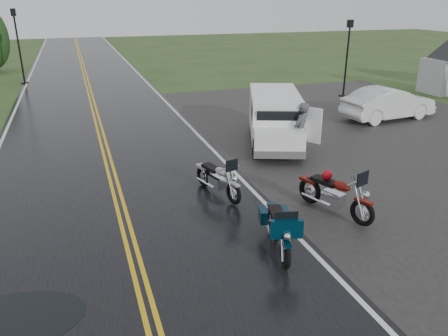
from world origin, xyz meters
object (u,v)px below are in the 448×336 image
(van_white, at_px, (256,131))
(person_at_van, at_px, (301,131))
(sedan_white, at_px, (388,104))
(motorcycle_red, at_px, (364,203))
(motorcycle_silver, at_px, (234,185))
(lamp_post_far_left, at_px, (19,47))
(lamp_post_far_right, at_px, (347,59))
(motorcycle_teal, at_px, (286,244))
(visitor_center, at_px, (448,52))

(van_white, distance_m, person_at_van, 1.55)
(van_white, height_order, sedan_white, van_white)
(motorcycle_red, distance_m, person_at_van, 5.09)
(motorcycle_red, relative_size, motorcycle_silver, 1.11)
(motorcycle_red, distance_m, van_white, 5.57)
(motorcycle_red, bearing_deg, sedan_white, 29.65)
(lamp_post_far_left, relative_size, lamp_post_far_right, 1.12)
(motorcycle_teal, bearing_deg, lamp_post_far_right, 67.99)
(motorcycle_silver, bearing_deg, person_at_van, 23.13)
(person_at_van, xyz_separation_m, sedan_white, (6.41, 3.44, -0.25))
(sedan_white, relative_size, lamp_post_far_left, 0.94)
(motorcycle_red, bearing_deg, lamp_post_far_right, 39.14)
(van_white, relative_size, sedan_white, 1.13)
(person_at_van, bearing_deg, van_white, -55.07)
(person_at_van, distance_m, lamp_post_far_left, 21.56)
(person_at_van, bearing_deg, lamp_post_far_right, -165.43)
(motorcycle_teal, height_order, sedan_white, sedan_white)
(van_white, bearing_deg, motorcycle_silver, -100.95)
(visitor_center, xyz_separation_m, lamp_post_far_left, (-23.92, 11.30, -0.01))
(motorcycle_teal, relative_size, person_at_van, 1.07)
(motorcycle_teal, distance_m, motorcycle_silver, 3.19)
(visitor_center, height_order, van_white, visitor_center)
(person_at_van, bearing_deg, sedan_white, 173.71)
(motorcycle_teal, height_order, motorcycle_silver, motorcycle_teal)
(motorcycle_teal, bearing_deg, sedan_white, 58.44)
(visitor_center, height_order, lamp_post_far_right, visitor_center)
(person_at_van, distance_m, sedan_white, 7.28)
(motorcycle_silver, relative_size, sedan_white, 0.47)
(person_at_van, relative_size, lamp_post_far_right, 0.46)
(motorcycle_silver, xyz_separation_m, sedan_white, (9.93, 6.27, 0.12))
(motorcycle_teal, bearing_deg, motorcycle_red, 36.45)
(lamp_post_far_right, bearing_deg, sedan_white, -100.42)
(motorcycle_red, height_order, lamp_post_far_right, lamp_post_far_right)
(lamp_post_far_right, bearing_deg, person_at_van, -130.92)
(lamp_post_far_left, xyz_separation_m, lamp_post_far_right, (17.73, -10.36, -0.25))
(motorcycle_silver, distance_m, van_white, 3.97)
(van_white, bearing_deg, lamp_post_far_right, 62.64)
(motorcycle_silver, height_order, lamp_post_far_left, lamp_post_far_left)
(van_white, bearing_deg, sedan_white, 40.84)
(motorcycle_teal, xyz_separation_m, person_at_van, (3.54, 6.02, 0.37))
(sedan_white, relative_size, lamp_post_far_right, 1.05)
(motorcycle_silver, relative_size, lamp_post_far_right, 0.49)
(motorcycle_silver, distance_m, lamp_post_far_right, 15.74)
(van_white, distance_m, lamp_post_far_right, 11.89)
(motorcycle_teal, bearing_deg, lamp_post_far_left, 120.31)
(motorcycle_red, xyz_separation_m, sedan_white, (7.36, 8.44, 0.05))
(motorcycle_red, relative_size, sedan_white, 0.52)
(visitor_center, xyz_separation_m, sedan_white, (-7.11, -4.09, -1.66))
(motorcycle_red, bearing_deg, van_white, 75.93)
(motorcycle_teal, xyz_separation_m, motorcycle_silver, (0.02, 3.19, -0.00))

